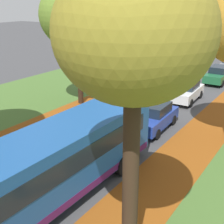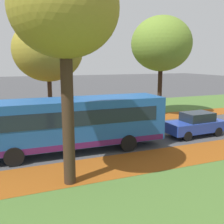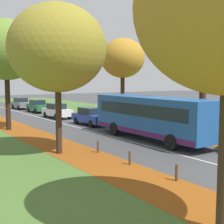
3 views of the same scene
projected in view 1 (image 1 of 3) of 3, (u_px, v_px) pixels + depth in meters
grass_verge_left at (44, 95)px, 26.31m from camera, size 12.00×90.00×0.01m
leaf_litter_left at (27, 131)px, 19.23m from camera, size 2.80×60.00×0.00m
leaf_litter_right at (165, 175)px, 14.49m from camera, size 2.80×60.00×0.00m
road_centre_line at (139, 117)px, 21.57m from camera, size 0.12×80.00×0.01m
tree_left_mid at (78, 15)px, 22.19m from camera, size 5.50×5.50×9.09m
tree_right_near at (134, 36)px, 7.74m from camera, size 4.12×4.12×8.82m
bus at (59, 159)px, 12.43m from camera, size 2.81×10.45×2.98m
car_blue_lead at (154, 117)px, 19.37m from camera, size 1.90×4.26×1.62m
car_white_following at (186, 91)px, 24.70m from camera, size 1.93×4.28×1.62m
car_green_third_in_line at (218, 75)px, 29.95m from camera, size 1.80×4.21×1.62m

